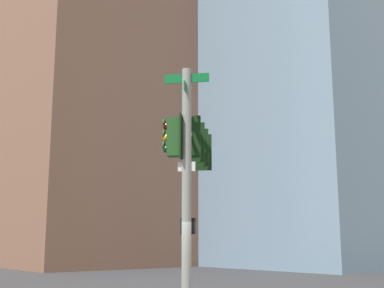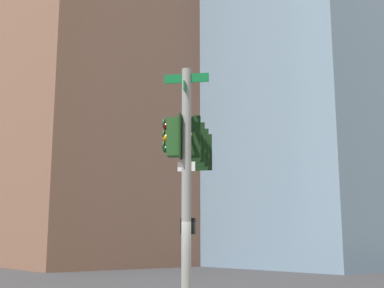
{
  "view_description": "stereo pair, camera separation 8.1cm",
  "coord_description": "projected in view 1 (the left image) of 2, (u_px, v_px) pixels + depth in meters",
  "views": [
    {
      "loc": [
        10.39,
        -8.52,
        2.05
      ],
      "look_at": [
        -0.31,
        0.31,
        4.64
      ],
      "focal_mm": 48.24,
      "sensor_mm": 36.0,
      "label": 1
    },
    {
      "loc": [
        10.44,
        -8.46,
        2.05
      ],
      "look_at": [
        -0.31,
        0.31,
        4.64
      ],
      "focal_mm": 48.24,
      "sensor_mm": 36.0,
      "label": 2
    }
  ],
  "objects": [
    {
      "name": "building_brick_midblock",
      "position": [
        330.0,
        92.0,
        62.21
      ],
      "size": [
        18.22,
        18.49,
        39.44
      ],
      "primitive_type": "cube",
      "color": "#845B47",
      "rests_on": "ground_plane"
    },
    {
      "name": "signal_pole_assembly",
      "position": [
        192.0,
        157.0,
        14.33
      ],
      "size": [
        3.1,
        3.45,
        6.49
      ],
      "rotation": [
        0.0,
        0.0,
        2.3
      ],
      "color": "gray",
      "rests_on": "ground_plane"
    },
    {
      "name": "building_brick_nearside",
      "position": [
        74.0,
        52.0,
        51.97
      ],
      "size": [
        27.22,
        16.12,
        41.44
      ],
      "primitive_type": "cube",
      "color": "#845B47",
      "rests_on": "ground_plane"
    }
  ]
}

